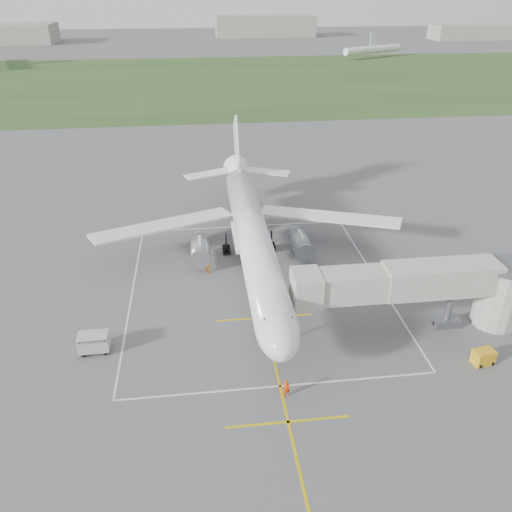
{
  "coord_description": "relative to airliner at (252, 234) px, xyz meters",
  "views": [
    {
      "loc": [
        -5.92,
        -51.55,
        30.53
      ],
      "look_at": [
        -0.13,
        -4.0,
        4.0
      ],
      "focal_mm": 35.0,
      "sensor_mm": 36.0,
      "label": 1
    }
  ],
  "objects": [
    {
      "name": "airliner",
      "position": [
        0.0,
        0.0,
        0.0
      ],
      "size": [
        38.93,
        46.75,
        13.52
      ],
      "color": "white",
      "rests_on": "ground"
    },
    {
      "name": "jet_bridge",
      "position": [
        15.72,
        -14.25,
        0.35
      ],
      "size": [
        23.4,
        5.0,
        7.2
      ],
      "color": "#ABA79A",
      "rests_on": "ground"
    },
    {
      "name": "ramp_worker_wing",
      "position": [
        -5.39,
        -0.78,
        -3.47
      ],
      "size": [
        1.08,
        1.14,
        1.85
      ],
      "primitive_type": "imported",
      "rotation": [
        0.0,
        0.0,
        2.14
      ],
      "color": "orange",
      "rests_on": "ground"
    },
    {
      "name": "grass_strip",
      "position": [
        0.0,
        129.25,
        -4.38
      ],
      "size": [
        700.0,
        120.0,
        0.02
      ],
      "primitive_type": "cube",
      "color": "#2E4B20",
      "rests_on": "ground"
    },
    {
      "name": "apron_markings",
      "position": [
        0.0,
        -6.57,
        -4.38
      ],
      "size": [
        28.2,
        60.0,
        0.01
      ],
      "color": "gold",
      "rests_on": "ground"
    },
    {
      "name": "gpu_unit",
      "position": [
        18.76,
        -20.03,
        -3.7
      ],
      "size": [
        2.05,
        1.6,
        1.4
      ],
      "rotation": [
        0.0,
        0.0,
        0.17
      ],
      "color": "gold",
      "rests_on": "ground"
    },
    {
      "name": "distant_hangars",
      "position": [
        -16.15,
        264.44,
        0.78
      ],
      "size": [
        345.0,
        49.0,
        12.0
      ],
      "color": "gray",
      "rests_on": "ground"
    },
    {
      "name": "distant_aircraft",
      "position": [
        -5.73,
        176.16,
        -0.8
      ],
      "size": [
        182.66,
        31.2,
        8.85
      ],
      "color": "white",
      "rests_on": "ground"
    },
    {
      "name": "ground",
      "position": [
        0.0,
        -0.75,
        -4.39
      ],
      "size": [
        700.0,
        700.0,
        0.0
      ],
      "primitive_type": "plane",
      "color": "#555658",
      "rests_on": "ground"
    },
    {
      "name": "baggage_cart",
      "position": [
        -16.47,
        -14.12,
        -3.4
      ],
      "size": [
        2.81,
        1.73,
        1.93
      ],
      "rotation": [
        0.0,
        0.0,
        0.02
      ],
      "color": "#B0B0B0",
      "rests_on": "ground"
    },
    {
      "name": "ramp_worker_nose",
      "position": [
        0.35,
        -21.95,
        -3.57
      ],
      "size": [
        0.64,
        0.46,
        1.64
      ],
      "primitive_type": "imported",
      "rotation": [
        0.0,
        0.0,
        0.12
      ],
      "color": "#DC3C06",
      "rests_on": "ground"
    }
  ]
}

